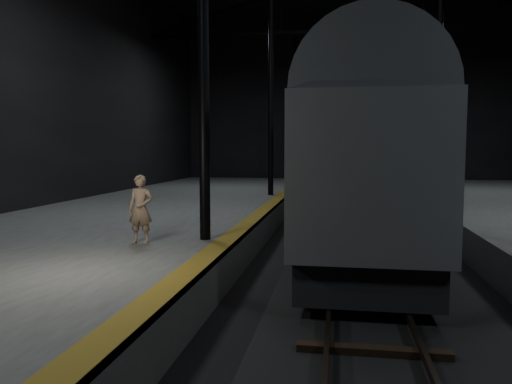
# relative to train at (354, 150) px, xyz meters

# --- Properties ---
(ground) EXTENTS (44.00, 44.00, 0.00)m
(ground) POSITION_rel_train_xyz_m (0.00, -3.71, -3.16)
(ground) COLOR black
(ground) RESTS_ON ground
(platform_left) EXTENTS (9.00, 43.80, 1.00)m
(platform_left) POSITION_rel_train_xyz_m (-7.50, -3.71, -2.66)
(platform_left) COLOR #494947
(platform_left) RESTS_ON ground
(tactile_strip) EXTENTS (0.50, 43.80, 0.01)m
(tactile_strip) POSITION_rel_train_xyz_m (-3.25, -3.71, -2.16)
(tactile_strip) COLOR brown
(tactile_strip) RESTS_ON platform_left
(track) EXTENTS (2.40, 43.00, 0.24)m
(track) POSITION_rel_train_xyz_m (0.00, -3.71, -3.09)
(track) COLOR #3F3328
(track) RESTS_ON ground
(train) EXTENTS (3.17, 21.20, 5.67)m
(train) POSITION_rel_train_xyz_m (0.00, 0.00, 0.00)
(train) COLOR #A8AAB0
(train) RESTS_ON ground
(woman) EXTENTS (0.59, 0.39, 1.62)m
(woman) POSITION_rel_train_xyz_m (-5.16, -8.45, -1.35)
(woman) COLOR tan
(woman) RESTS_ON platform_left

